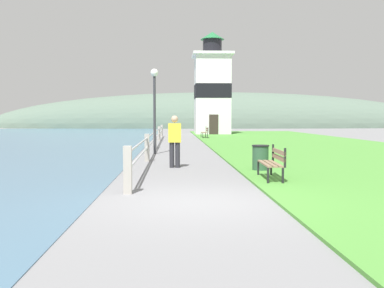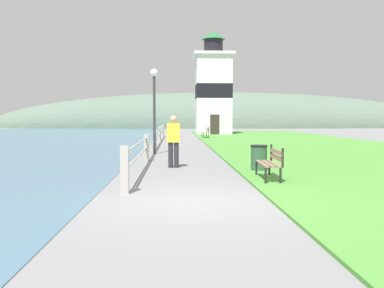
{
  "view_description": "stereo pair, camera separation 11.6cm",
  "coord_description": "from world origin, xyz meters",
  "px_view_note": "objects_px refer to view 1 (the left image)",
  "views": [
    {
      "loc": [
        -0.46,
        -8.5,
        1.7
      ],
      "look_at": [
        0.54,
        14.07,
        0.3
      ],
      "focal_mm": 40.0,
      "sensor_mm": 36.0,
      "label": 1
    },
    {
      "loc": [
        -0.34,
        -8.51,
        1.7
      ],
      "look_at": [
        0.54,
        14.07,
        0.3
      ],
      "focal_mm": 40.0,
      "sensor_mm": 36.0,
      "label": 2
    }
  ],
  "objects_px": {
    "park_bench_near": "(273,161)",
    "lamp_post": "(154,95)",
    "person_strolling": "(175,140)",
    "trash_bin": "(260,158)",
    "park_bench_midway": "(205,132)",
    "lighthouse": "(212,90)"
  },
  "relations": [
    {
      "from": "park_bench_near",
      "to": "lamp_post",
      "type": "bearing_deg",
      "value": -65.56
    },
    {
      "from": "person_strolling",
      "to": "trash_bin",
      "type": "bearing_deg",
      "value": -113.16
    },
    {
      "from": "park_bench_midway",
      "to": "trash_bin",
      "type": "xyz_separation_m",
      "value": [
        0.1,
        -21.86,
        -0.11
      ]
    },
    {
      "from": "park_bench_midway",
      "to": "lamp_post",
      "type": "relative_size",
      "value": 0.44
    },
    {
      "from": "person_strolling",
      "to": "lighthouse",
      "type": "bearing_deg",
      "value": -6.61
    },
    {
      "from": "park_bench_near",
      "to": "trash_bin",
      "type": "xyz_separation_m",
      "value": [
        0.06,
        1.97,
        -0.11
      ]
    },
    {
      "from": "trash_bin",
      "to": "lamp_post",
      "type": "height_order",
      "value": "lamp_post"
    },
    {
      "from": "park_bench_midway",
      "to": "park_bench_near",
      "type": "bearing_deg",
      "value": 89.12
    },
    {
      "from": "park_bench_midway",
      "to": "trash_bin",
      "type": "distance_m",
      "value": 21.86
    },
    {
      "from": "lighthouse",
      "to": "trash_bin",
      "type": "xyz_separation_m",
      "value": [
        -1.22,
        -30.12,
        -4.1
      ]
    },
    {
      "from": "lighthouse",
      "to": "trash_bin",
      "type": "bearing_deg",
      "value": -92.32
    },
    {
      "from": "lighthouse",
      "to": "person_strolling",
      "type": "xyz_separation_m",
      "value": [
        -3.91,
        -28.91,
        -3.57
      ]
    },
    {
      "from": "lighthouse",
      "to": "trash_bin",
      "type": "height_order",
      "value": "lighthouse"
    },
    {
      "from": "park_bench_near",
      "to": "lighthouse",
      "type": "relative_size",
      "value": 0.16
    },
    {
      "from": "person_strolling",
      "to": "lamp_post",
      "type": "xyz_separation_m",
      "value": [
        -0.92,
        5.57,
        1.78
      ]
    },
    {
      "from": "park_bench_midway",
      "to": "person_strolling",
      "type": "bearing_deg",
      "value": 81.89
    },
    {
      "from": "person_strolling",
      "to": "park_bench_midway",
      "type": "bearing_deg",
      "value": -6.06
    },
    {
      "from": "park_bench_near",
      "to": "lighthouse",
      "type": "height_order",
      "value": "lighthouse"
    },
    {
      "from": "park_bench_midway",
      "to": "person_strolling",
      "type": "relative_size",
      "value": 0.99
    },
    {
      "from": "park_bench_near",
      "to": "park_bench_midway",
      "type": "xyz_separation_m",
      "value": [
        -0.04,
        23.83,
        0.0
      ]
    },
    {
      "from": "park_bench_near",
      "to": "lighthouse",
      "type": "xyz_separation_m",
      "value": [
        1.28,
        32.08,
        3.99
      ]
    },
    {
      "from": "park_bench_near",
      "to": "park_bench_midway",
      "type": "distance_m",
      "value": 23.83
    }
  ]
}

